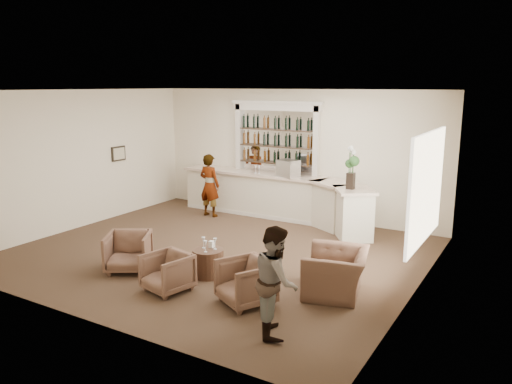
{
  "coord_description": "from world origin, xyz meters",
  "views": [
    {
      "loc": [
        5.69,
        -8.09,
        3.41
      ],
      "look_at": [
        0.38,
        0.9,
        1.16
      ],
      "focal_mm": 35.0,
      "sensor_mm": 36.0,
      "label": 1
    }
  ],
  "objects_px": {
    "cocktail_table": "(208,263)",
    "armchair_right": "(246,282)",
    "armchair_left": "(128,252)",
    "espresso_machine": "(288,168)",
    "armchair_far": "(336,272)",
    "armchair_center": "(167,272)",
    "guest": "(276,281)",
    "sommelier": "(210,185)",
    "bar_counter": "(279,197)",
    "flower_vase": "(351,165)"
  },
  "relations": [
    {
      "from": "cocktail_table",
      "to": "armchair_far",
      "type": "distance_m",
      "value": 2.33
    },
    {
      "from": "armchair_left",
      "to": "armchair_center",
      "type": "relative_size",
      "value": 1.11
    },
    {
      "from": "armchair_far",
      "to": "flower_vase",
      "type": "distance_m",
      "value": 3.43
    },
    {
      "from": "armchair_left",
      "to": "espresso_machine",
      "type": "relative_size",
      "value": 1.65
    },
    {
      "from": "sommelier",
      "to": "armchair_far",
      "type": "distance_m",
      "value": 5.65
    },
    {
      "from": "cocktail_table",
      "to": "espresso_machine",
      "type": "distance_m",
      "value": 4.28
    },
    {
      "from": "armchair_left",
      "to": "espresso_machine",
      "type": "bearing_deg",
      "value": 47.05
    },
    {
      "from": "guest",
      "to": "armchair_left",
      "type": "relative_size",
      "value": 1.94
    },
    {
      "from": "guest",
      "to": "flower_vase",
      "type": "bearing_deg",
      "value": -24.02
    },
    {
      "from": "bar_counter",
      "to": "guest",
      "type": "distance_m",
      "value": 6.09
    },
    {
      "from": "bar_counter",
      "to": "armchair_right",
      "type": "bearing_deg",
      "value": -67.91
    },
    {
      "from": "armchair_left",
      "to": "armchair_far",
      "type": "height_order",
      "value": "armchair_far"
    },
    {
      "from": "bar_counter",
      "to": "sommelier",
      "type": "distance_m",
      "value": 1.86
    },
    {
      "from": "guest",
      "to": "armchair_right",
      "type": "xyz_separation_m",
      "value": [
        -0.86,
        0.6,
        -0.42
      ]
    },
    {
      "from": "sommelier",
      "to": "guest",
      "type": "xyz_separation_m",
      "value": [
        4.53,
        -4.72,
        -0.05
      ]
    },
    {
      "from": "armchair_center",
      "to": "espresso_machine",
      "type": "bearing_deg",
      "value": 106.27
    },
    {
      "from": "espresso_machine",
      "to": "flower_vase",
      "type": "height_order",
      "value": "flower_vase"
    },
    {
      "from": "guest",
      "to": "espresso_machine",
      "type": "height_order",
      "value": "espresso_machine"
    },
    {
      "from": "guest",
      "to": "flower_vase",
      "type": "xyz_separation_m",
      "value": [
        -0.68,
        4.73,
        0.91
      ]
    },
    {
      "from": "armchair_center",
      "to": "armchair_far",
      "type": "distance_m",
      "value": 2.82
    },
    {
      "from": "armchair_center",
      "to": "flower_vase",
      "type": "distance_m",
      "value": 4.85
    },
    {
      "from": "armchair_far",
      "to": "sommelier",
      "type": "bearing_deg",
      "value": -136.71
    },
    {
      "from": "armchair_left",
      "to": "armchair_center",
      "type": "distance_m",
      "value": 1.3
    },
    {
      "from": "guest",
      "to": "armchair_left",
      "type": "height_order",
      "value": "guest"
    },
    {
      "from": "armchair_right",
      "to": "espresso_machine",
      "type": "distance_m",
      "value": 5.14
    },
    {
      "from": "bar_counter",
      "to": "armchair_left",
      "type": "bearing_deg",
      "value": -98.39
    },
    {
      "from": "bar_counter",
      "to": "armchair_center",
      "type": "xyz_separation_m",
      "value": [
        0.56,
        -5.05,
        -0.25
      ]
    },
    {
      "from": "sommelier",
      "to": "armchair_center",
      "type": "bearing_deg",
      "value": 120.56
    },
    {
      "from": "armchair_right",
      "to": "espresso_machine",
      "type": "relative_size",
      "value": 1.63
    },
    {
      "from": "sommelier",
      "to": "armchair_left",
      "type": "bearing_deg",
      "value": 107.43
    },
    {
      "from": "armchair_right",
      "to": "flower_vase",
      "type": "distance_m",
      "value": 4.34
    },
    {
      "from": "armchair_left",
      "to": "bar_counter",
      "type": "bearing_deg",
      "value": 50.34
    },
    {
      "from": "sommelier",
      "to": "armchair_center",
      "type": "distance_m",
      "value": 4.95
    },
    {
      "from": "cocktail_table",
      "to": "sommelier",
      "type": "distance_m",
      "value": 4.3
    },
    {
      "from": "armchair_left",
      "to": "armchair_center",
      "type": "xyz_separation_m",
      "value": [
        1.25,
        -0.36,
        -0.04
      ]
    },
    {
      "from": "bar_counter",
      "to": "flower_vase",
      "type": "xyz_separation_m",
      "value": [
        2.14,
        -0.67,
        1.1
      ]
    },
    {
      "from": "sommelier",
      "to": "armchair_right",
      "type": "xyz_separation_m",
      "value": [
        3.66,
        -4.12,
        -0.47
      ]
    },
    {
      "from": "espresso_machine",
      "to": "armchair_left",
      "type": "bearing_deg",
      "value": -87.23
    },
    {
      "from": "cocktail_table",
      "to": "armchair_center",
      "type": "bearing_deg",
      "value": -102.53
    },
    {
      "from": "guest",
      "to": "flower_vase",
      "type": "height_order",
      "value": "flower_vase"
    },
    {
      "from": "sommelier",
      "to": "armchair_right",
      "type": "bearing_deg",
      "value": 134.73
    },
    {
      "from": "guest",
      "to": "armchair_far",
      "type": "xyz_separation_m",
      "value": [
        0.22,
        1.69,
        -0.4
      ]
    },
    {
      "from": "cocktail_table",
      "to": "armchair_right",
      "type": "distance_m",
      "value": 1.37
    },
    {
      "from": "bar_counter",
      "to": "guest",
      "type": "height_order",
      "value": "guest"
    },
    {
      "from": "guest",
      "to": "bar_counter",
      "type": "bearing_deg",
      "value": -4.63
    },
    {
      "from": "armchair_far",
      "to": "espresso_machine",
      "type": "bearing_deg",
      "value": -157.08
    },
    {
      "from": "sommelier",
      "to": "espresso_machine",
      "type": "height_order",
      "value": "sommelier"
    },
    {
      "from": "bar_counter",
      "to": "armchair_far",
      "type": "xyz_separation_m",
      "value": [
        3.04,
        -3.71,
        -0.2
      ]
    },
    {
      "from": "guest",
      "to": "flower_vase",
      "type": "relative_size",
      "value": 1.62
    },
    {
      "from": "armchair_left",
      "to": "armchair_center",
      "type": "height_order",
      "value": "armchair_left"
    }
  ]
}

